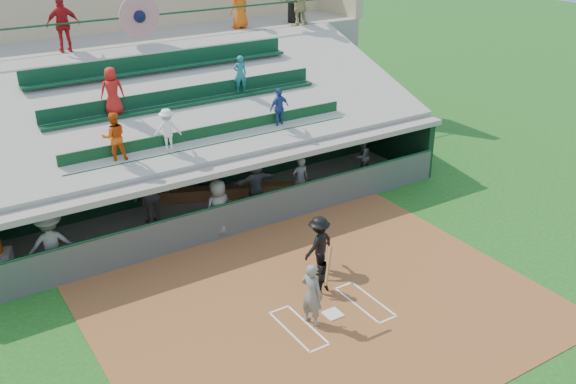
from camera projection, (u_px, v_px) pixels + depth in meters
ground at (333, 315)px, 16.01m from camera, size 100.00×100.00×0.00m
dirt_slab at (321, 305)px, 16.39m from camera, size 11.00×9.00×0.02m
home_plate at (333, 314)px, 16.00m from camera, size 0.43×0.43×0.03m
batters_box_chalk at (333, 314)px, 16.00m from camera, size 2.65×1.85×0.01m
dugout_floor at (212, 212)px, 21.17m from camera, size 16.00×3.50×0.04m
concourse_slab at (134, 96)px, 25.38m from camera, size 20.00×3.00×4.60m
grandstand at (163, 117)px, 23.10m from camera, size 20.40×10.40×7.80m
batter_at_plate at (312, 294)px, 15.35m from camera, size 0.91×0.77×1.95m
catcher at (319, 272)px, 16.70m from camera, size 0.62×0.51×1.16m
home_umpire at (319, 244)px, 17.60m from camera, size 1.18×0.89×1.63m
dugout_bench at (190, 195)px, 21.85m from camera, size 12.67×5.87×0.41m
dugout_player_a at (51, 244)px, 17.16m from camera, size 1.38×0.92×1.99m
dugout_player_b at (152, 195)px, 19.99m from camera, size 1.17×0.53×1.96m
dugout_player_c at (219, 208)px, 19.36m from camera, size 0.96×0.69×1.81m
dugout_player_d at (255, 183)px, 21.11m from camera, size 1.65×0.56×1.77m
dugout_player_e at (300, 180)px, 21.55m from camera, size 0.64×0.48×1.59m
dugout_player_f at (362, 156)px, 23.52m from camera, size 0.91×0.80×1.57m
trash_bin at (294, 12)px, 27.15m from camera, size 0.55×0.55×0.83m
concourse_staff_a at (63, 24)px, 21.77m from camera, size 1.14×0.55×1.88m
concourse_staff_b at (240, 6)px, 25.74m from camera, size 0.99×0.78×1.78m
concourse_staff_c at (300, 0)px, 26.27m from camera, size 1.94×0.94×2.01m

